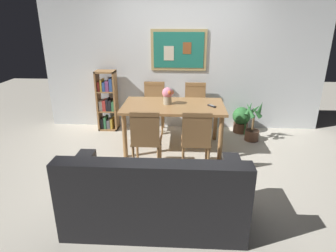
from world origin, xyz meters
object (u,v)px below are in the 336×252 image
object	(u,v)px
dining_chair_near_right	(196,137)
flower_vase	(168,95)
dining_chair_near_left	(146,136)
dining_table	(173,110)
tv_remote	(212,106)
bookshelf	(107,102)
dining_chair_far_right	(195,104)
potted_palm	(253,125)
potted_ivy	(241,119)
leather_couch	(154,197)
dining_chair_far_left	(154,103)

from	to	relation	value
dining_chair_near_right	flower_vase	distance (m)	1.02
dining_chair_near_left	dining_chair_near_right	bearing A→B (deg)	1.12
dining_chair_near_right	dining_chair_near_left	bearing A→B (deg)	-178.88
dining_table	tv_remote	size ratio (longest dim) A/B	10.69
dining_chair_near_right	bookshelf	xyz separation A→B (m)	(-1.62, 1.61, 0.00)
flower_vase	dining_chair_near_left	bearing A→B (deg)	-105.72
dining_chair_near_right	tv_remote	size ratio (longest dim) A/B	6.06
dining_chair_far_right	dining_chair_near_left	bearing A→B (deg)	-113.92
potted_palm	flower_vase	size ratio (longest dim) A/B	2.74
tv_remote	dining_chair_near_left	bearing A→B (deg)	-140.98
dining_chair_far_right	potted_ivy	world-z (taller)	dining_chair_far_right
potted_ivy	tv_remote	size ratio (longest dim) A/B	3.23
dining_chair_far_right	leather_couch	xyz separation A→B (m)	(-0.49, -2.68, -0.23)
dining_chair_near_right	flower_vase	bearing A→B (deg)	117.05
leather_couch	potted_ivy	bearing A→B (deg)	62.98
leather_couch	flower_vase	xyz separation A→B (m)	(0.03, 1.94, 0.58)
potted_ivy	dining_chair_near_right	bearing A→B (deg)	-119.81
bookshelf	potted_palm	world-z (taller)	bookshelf
dining_chair_far_right	potted_palm	xyz separation A→B (m)	(1.00, -0.39, -0.25)
potted_ivy	potted_palm	xyz separation A→B (m)	(0.13, -0.38, 0.03)
dining_chair_near_right	potted_palm	world-z (taller)	dining_chair_near_right
leather_couch	tv_remote	size ratio (longest dim) A/B	11.99
potted_ivy	tv_remote	xyz separation A→B (m)	(-0.64, -0.83, 0.50)
flower_vase	tv_remote	world-z (taller)	flower_vase
tv_remote	flower_vase	bearing A→B (deg)	171.67
dining_chair_far_right	flower_vase	size ratio (longest dim) A/B	3.37
dining_chair_far_left	potted_ivy	distance (m)	1.66
leather_couch	potted_palm	bearing A→B (deg)	56.96
dining_chair_near_right	potted_palm	distance (m)	1.60
dining_chair_near_left	tv_remote	size ratio (longest dim) A/B	6.06
dining_chair_near_left	dining_table	bearing A→B (deg)	67.67
dining_chair_far_right	tv_remote	distance (m)	0.90
dining_chair_near_left	potted_palm	bearing A→B (deg)	35.34
leather_couch	potted_palm	size ratio (longest dim) A/B	2.43
dining_chair_far_left	potted_ivy	world-z (taller)	dining_chair_far_left
bookshelf	flower_vase	xyz separation A→B (m)	(1.18, -0.76, 0.36)
dining_chair_far_left	dining_chair_far_right	bearing A→B (deg)	-2.62
leather_couch	flower_vase	bearing A→B (deg)	89.24
dining_chair_far_right	leather_couch	world-z (taller)	dining_chair_far_right
dining_chair_far_left	potted_palm	distance (m)	1.83
leather_couch	bookshelf	distance (m)	2.95
dining_chair_near_right	dining_chair_near_left	world-z (taller)	same
dining_table	bookshelf	world-z (taller)	bookshelf
bookshelf	dining_chair_near_right	bearing A→B (deg)	-44.81
bookshelf	flower_vase	world-z (taller)	bookshelf
dining_chair_far_right	dining_chair_far_left	size ratio (longest dim) A/B	1.00
dining_chair_near_left	tv_remote	xyz separation A→B (m)	(0.94, 0.76, 0.21)
dining_table	dining_chair_near_right	xyz separation A→B (m)	(0.34, -0.81, -0.11)
dining_table	dining_chair_near_left	size ratio (longest dim) A/B	1.76
dining_chair_far_right	bookshelf	bearing A→B (deg)	179.31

